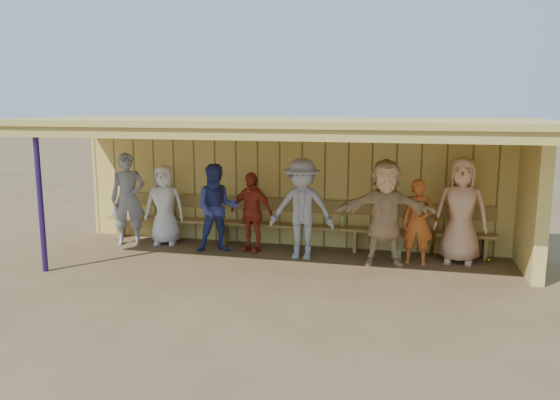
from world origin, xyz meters
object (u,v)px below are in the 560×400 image
object	(u,v)px
player_b	(164,205)
player_g	(418,222)
player_h	(461,211)
player_c	(217,208)
player_e	(302,209)
player_f	(385,212)
bench	(289,220)
player_a	(128,199)
player_d	(251,212)

from	to	relation	value
player_b	player_g	bearing A→B (deg)	-14.08
player_b	player_h	size ratio (longest dim) A/B	0.85
player_b	player_c	world-z (taller)	player_c
player_b	player_g	size ratio (longest dim) A/B	1.06
player_e	player_f	size ratio (longest dim) A/B	0.98
player_g	player_h	distance (m)	0.79
player_h	bench	world-z (taller)	player_h
player_a	player_h	xyz separation A→B (m)	(6.27, 0.15, 0.02)
player_a	player_h	distance (m)	6.27
player_h	bench	size ratio (longest dim) A/B	0.24
player_d	player_h	xyz separation A→B (m)	(3.75, 0.10, 0.18)
player_c	player_e	world-z (taller)	player_e
player_a	player_e	distance (m)	3.54
player_e	player_c	bearing A→B (deg)	177.66
player_c	player_e	size ratio (longest dim) A/B	0.92
player_h	player_c	bearing A→B (deg)	-168.11
player_e	player_g	world-z (taller)	player_e
player_d	player_b	bearing A→B (deg)	-168.56
player_d	player_e	bearing A→B (deg)	0.12
player_b	player_h	xyz separation A→B (m)	(5.56, 0.01, 0.14)
player_a	player_d	bearing A→B (deg)	-23.22
player_a	bench	xyz separation A→B (m)	(3.13, 0.53, -0.38)
player_b	player_d	world-z (taller)	player_b
player_a	player_b	size ratio (longest dim) A/B	1.15
player_c	player_h	bearing A→B (deg)	-15.61
player_g	player_d	bearing A→B (deg)	-178.95
player_a	player_g	world-z (taller)	player_a
player_d	player_f	bearing A→B (deg)	7.07
player_e	player_f	distance (m)	1.46
player_g	player_h	xyz separation A→B (m)	(0.72, 0.26, 0.18)
player_c	player_e	bearing A→B (deg)	-21.89
player_f	player_h	xyz separation A→B (m)	(1.27, 0.42, 0.01)
player_c	bench	distance (m)	1.44
player_c	player_e	distance (m)	1.63
player_b	player_d	bearing A→B (deg)	-14.13
player_c	player_f	bearing A→B (deg)	-21.84
player_a	player_h	bearing A→B (deg)	-22.92
player_a	player_e	bearing A→B (deg)	-27.74
player_f	player_g	size ratio (longest dim) A/B	1.23
player_b	player_g	world-z (taller)	player_b
player_c	player_h	size ratio (longest dim) A/B	0.89
player_f	player_g	distance (m)	0.60
player_g	bench	world-z (taller)	player_g
player_f	player_e	bearing A→B (deg)	169.50
player_a	player_f	size ratio (longest dim) A/B	0.99
player_c	player_g	distance (m)	3.64
player_g	bench	size ratio (longest dim) A/B	0.20
player_b	bench	xyz separation A→B (m)	(2.43, 0.39, -0.26)
player_b	bench	world-z (taller)	player_b
player_b	bench	size ratio (longest dim) A/B	0.21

